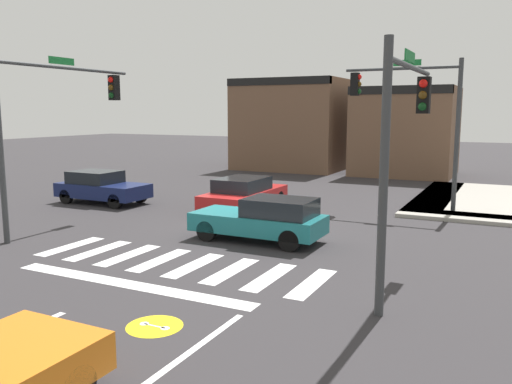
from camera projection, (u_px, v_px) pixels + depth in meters
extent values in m
plane|color=#302D30|center=(252.00, 230.00, 18.19)|extent=(120.00, 120.00, 0.00)
cube|color=silver|center=(71.00, 246.00, 15.93)|extent=(0.49, 2.40, 0.01)
cube|color=silver|center=(99.00, 251.00, 15.44)|extent=(0.49, 2.40, 0.01)
cube|color=silver|center=(128.00, 255.00, 14.95)|extent=(0.49, 2.40, 0.01)
cube|color=silver|center=(160.00, 260.00, 14.46)|extent=(0.49, 2.40, 0.01)
cube|color=silver|center=(194.00, 265.00, 13.96)|extent=(0.49, 2.40, 0.01)
cube|color=silver|center=(230.00, 271.00, 13.47)|extent=(0.49, 2.40, 0.01)
cube|color=silver|center=(270.00, 277.00, 12.98)|extent=(0.49, 2.40, 0.01)
cube|color=silver|center=(312.00, 283.00, 12.49)|extent=(0.49, 2.40, 0.01)
cube|color=white|center=(128.00, 284.00, 12.44)|extent=(6.80, 0.50, 0.01)
cube|color=white|center=(22.00, 331.00, 9.79)|extent=(0.16, 2.00, 0.01)
cylinder|color=yellow|center=(155.00, 326.00, 10.00)|extent=(1.09, 1.09, 0.01)
cylinder|color=white|center=(144.00, 324.00, 10.11)|extent=(0.18, 0.18, 0.00)
cylinder|color=white|center=(165.00, 328.00, 9.90)|extent=(0.18, 0.18, 0.00)
cube|color=white|center=(155.00, 326.00, 10.00)|extent=(0.49, 0.04, 0.00)
cube|color=#9E998E|center=(437.00, 196.00, 24.91)|extent=(1.60, 10.00, 0.15)
cube|color=brown|center=(295.00, 124.00, 37.58)|extent=(7.33, 6.61, 6.29)
cube|color=black|center=(277.00, 81.00, 34.39)|extent=(7.33, 0.50, 0.50)
cube|color=brown|center=(406.00, 131.00, 33.75)|extent=(6.11, 5.70, 5.59)
cube|color=black|center=(399.00, 90.00, 31.02)|extent=(6.11, 0.50, 0.50)
cylinder|color=#383A3D|center=(0.00, 146.00, 15.86)|extent=(0.18, 0.18, 6.08)
cylinder|color=#383A3D|center=(68.00, 68.00, 18.04)|extent=(0.12, 5.79, 0.12)
cube|color=black|center=(114.00, 88.00, 20.12)|extent=(0.32, 0.32, 0.95)
sphere|color=red|center=(111.00, 80.00, 19.93)|extent=(0.22, 0.22, 0.22)
sphere|color=#4C330C|center=(111.00, 88.00, 19.97)|extent=(0.22, 0.22, 0.22)
sphere|color=#0C3814|center=(111.00, 95.00, 20.02)|extent=(0.22, 0.22, 0.22)
cube|color=#197233|center=(62.00, 61.00, 17.75)|extent=(0.03, 1.10, 0.24)
cylinder|color=#383A3D|center=(457.00, 138.00, 20.48)|extent=(0.18, 0.18, 6.10)
cylinder|color=#383A3D|center=(401.00, 69.00, 21.06)|extent=(4.53, 0.12, 0.12)
cube|color=black|center=(355.00, 84.00, 21.98)|extent=(0.32, 0.32, 0.95)
sphere|color=red|center=(359.00, 77.00, 21.86)|extent=(0.22, 0.22, 0.22)
sphere|color=#4C330C|center=(359.00, 84.00, 21.91)|extent=(0.22, 0.22, 0.22)
sphere|color=#0C3814|center=(359.00, 91.00, 21.95)|extent=(0.22, 0.22, 0.22)
cube|color=#197233|center=(407.00, 63.00, 20.93)|extent=(1.10, 0.03, 0.24)
cylinder|color=#383A3D|center=(384.00, 181.00, 10.14)|extent=(0.18, 0.18, 5.47)
cylinder|color=#383A3D|center=(411.00, 67.00, 11.90)|extent=(0.12, 4.76, 0.12)
cube|color=black|center=(424.00, 95.00, 13.68)|extent=(0.32, 0.32, 0.95)
sphere|color=red|center=(423.00, 83.00, 13.48)|extent=(0.22, 0.22, 0.22)
sphere|color=#4C330C|center=(423.00, 95.00, 13.53)|extent=(0.22, 0.22, 0.22)
sphere|color=#0C3814|center=(422.00, 107.00, 13.57)|extent=(0.22, 0.22, 0.22)
cube|color=#197233|center=(410.00, 56.00, 11.65)|extent=(0.03, 1.10, 0.24)
cube|color=#196B70|center=(258.00, 223.00, 16.57)|extent=(4.19, 1.73, 0.57)
cube|color=black|center=(280.00, 207.00, 16.15)|extent=(2.11, 1.52, 0.55)
cylinder|color=black|center=(207.00, 231.00, 16.57)|extent=(0.65, 0.22, 0.65)
cylinder|color=black|center=(230.00, 222.00, 17.91)|extent=(0.65, 0.22, 0.65)
cylinder|color=black|center=(290.00, 241.00, 15.31)|extent=(0.65, 0.22, 0.65)
cylinder|color=black|center=(308.00, 230.00, 16.65)|extent=(0.65, 0.22, 0.65)
cube|color=red|center=(245.00, 197.00, 21.69)|extent=(1.91, 4.61, 0.56)
cube|color=black|center=(242.00, 184.00, 21.42)|extent=(1.68, 2.28, 0.54)
cylinder|color=black|center=(245.00, 211.00, 19.96)|extent=(0.22, 0.65, 0.65)
cylinder|color=black|center=(207.00, 207.00, 20.71)|extent=(0.22, 0.65, 0.65)
cylinder|color=black|center=(279.00, 198.00, 22.73)|extent=(0.22, 0.65, 0.65)
cylinder|color=black|center=(244.00, 196.00, 23.48)|extent=(0.22, 0.65, 0.65)
cube|color=#141E4C|center=(103.00, 190.00, 23.35)|extent=(4.12, 1.86, 0.61)
cube|color=black|center=(95.00, 177.00, 23.45)|extent=(2.08, 1.64, 0.54)
cylinder|color=black|center=(140.00, 196.00, 23.50)|extent=(0.64, 0.22, 0.64)
cylinder|color=black|center=(115.00, 201.00, 22.04)|extent=(0.64, 0.22, 0.64)
cylinder|color=black|center=(93.00, 192.00, 24.73)|extent=(0.64, 0.22, 0.64)
cylinder|color=black|center=(66.00, 197.00, 23.28)|extent=(0.64, 0.22, 0.64)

